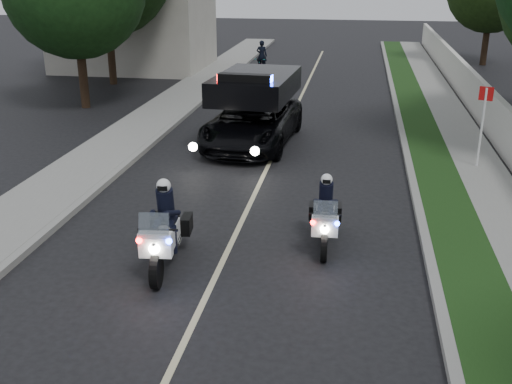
% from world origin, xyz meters
% --- Properties ---
extents(ground, '(120.00, 120.00, 0.00)m').
position_xyz_m(ground, '(0.00, 0.00, 0.00)').
color(ground, black).
rests_on(ground, ground).
extents(curb_right, '(0.20, 60.00, 0.15)m').
position_xyz_m(curb_right, '(4.10, 10.00, 0.07)').
color(curb_right, gray).
rests_on(curb_right, ground).
extents(grass_verge, '(1.20, 60.00, 0.16)m').
position_xyz_m(grass_verge, '(4.80, 10.00, 0.08)').
color(grass_verge, '#193814').
rests_on(grass_verge, ground).
extents(sidewalk_right, '(1.40, 60.00, 0.16)m').
position_xyz_m(sidewalk_right, '(6.10, 10.00, 0.08)').
color(sidewalk_right, gray).
rests_on(sidewalk_right, ground).
extents(curb_left, '(0.20, 60.00, 0.15)m').
position_xyz_m(curb_left, '(-4.10, 10.00, 0.07)').
color(curb_left, gray).
rests_on(curb_left, ground).
extents(sidewalk_left, '(2.00, 60.00, 0.16)m').
position_xyz_m(sidewalk_left, '(-5.20, 10.00, 0.08)').
color(sidewalk_left, gray).
rests_on(sidewalk_left, ground).
extents(building_far, '(8.00, 6.00, 7.00)m').
position_xyz_m(building_far, '(-10.00, 26.00, 3.50)').
color(building_far, '#A8A396').
rests_on(building_far, ground).
extents(lane_marking, '(0.12, 50.00, 0.01)m').
position_xyz_m(lane_marking, '(0.00, 10.00, 0.00)').
color(lane_marking, '#BFB78C').
rests_on(lane_marking, ground).
extents(police_moto_left, '(0.96, 2.15, 1.77)m').
position_xyz_m(police_moto_left, '(-1.07, 3.06, 0.00)').
color(police_moto_left, white).
rests_on(police_moto_left, ground).
extents(police_moto_right, '(0.72, 1.85, 1.55)m').
position_xyz_m(police_moto_right, '(1.96, 4.53, 0.00)').
color(police_moto_right, silver).
rests_on(police_moto_right, ground).
extents(police_suv, '(2.90, 5.64, 2.67)m').
position_xyz_m(police_suv, '(-0.84, 11.85, 0.00)').
color(police_suv, black).
rests_on(police_suv, ground).
extents(bicycle, '(0.74, 1.71, 0.87)m').
position_xyz_m(bicycle, '(-2.68, 25.34, 0.00)').
color(bicycle, black).
rests_on(bicycle, ground).
extents(cyclist, '(0.58, 0.40, 1.58)m').
position_xyz_m(cyclist, '(-2.68, 25.34, 0.00)').
color(cyclist, black).
rests_on(cyclist, ground).
extents(sign_post, '(0.52, 0.52, 2.52)m').
position_xyz_m(sign_post, '(6.00, 10.18, 0.00)').
color(sign_post, '#AF260C').
rests_on(sign_post, ground).
extents(tree_right_e, '(6.32, 6.32, 8.45)m').
position_xyz_m(tree_right_e, '(9.68, 30.56, 0.00)').
color(tree_right_e, '#1C3410').
rests_on(tree_right_e, ground).
extents(tree_left_near, '(7.24, 7.24, 9.25)m').
position_xyz_m(tree_left_near, '(-8.62, 16.09, 0.00)').
color(tree_left_near, '#143612').
rests_on(tree_left_near, ground).
extents(tree_left_far, '(7.44, 7.44, 10.53)m').
position_xyz_m(tree_left_far, '(-9.49, 21.25, 0.00)').
color(tree_left_far, black).
rests_on(tree_left_far, ground).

